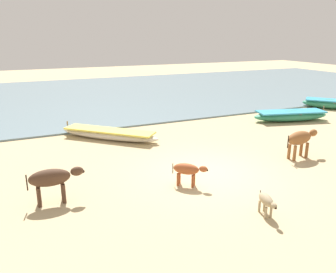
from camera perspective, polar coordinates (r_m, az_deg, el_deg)
name	(u,v)px	position (r m, az deg, el deg)	size (l,w,h in m)	color
ground	(205,173)	(11.45, 6.26, -6.02)	(80.00, 80.00, 0.00)	tan
sea_water	(93,95)	(26.53, -12.40, 6.80)	(60.00, 20.00, 0.08)	slate
fishing_boat_0	(330,104)	(23.50, 25.48, 4.99)	(2.94, 3.18, 0.76)	#338C66
fishing_boat_2	(109,134)	(15.12, -9.81, 0.43)	(3.94, 3.89, 0.63)	beige
fishing_boat_4	(291,115)	(19.23, 19.83, 3.34)	(4.23, 2.11, 0.74)	#338C66
cow_adult_brown	(300,139)	(13.38, 21.28, -0.36)	(1.59, 0.58, 1.03)	brown
calf_near_rust	(187,170)	(10.26, 3.26, -5.60)	(0.94, 0.88, 0.71)	#9E4C28
calf_far_dun	(266,201)	(9.01, 16.15, -10.31)	(0.39, 0.86, 0.56)	tan
cow_second_adult_dark	(52,179)	(9.68, -18.86, -6.71)	(1.51, 0.49, 0.98)	#4C3323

